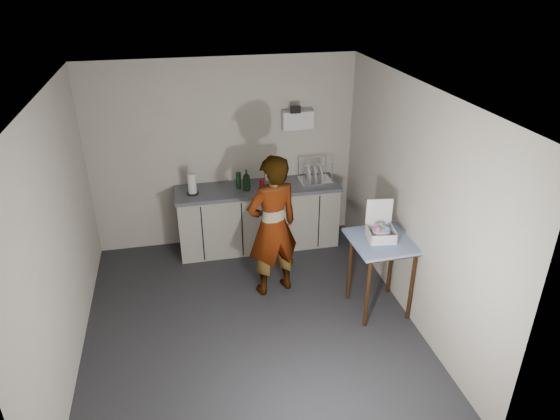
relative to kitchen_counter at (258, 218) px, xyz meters
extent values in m
plane|color=#242428|center=(-0.40, -1.70, -0.43)|extent=(4.00, 4.00, 0.00)
cube|color=beige|center=(-0.40, 0.29, 0.87)|extent=(3.60, 0.02, 2.60)
cube|color=beige|center=(1.39, -1.70, 0.87)|extent=(0.02, 4.00, 2.60)
cube|color=beige|center=(-2.19, -1.70, 0.87)|extent=(0.02, 4.00, 2.60)
cube|color=white|center=(-0.40, -1.70, 2.17)|extent=(3.60, 4.00, 0.01)
cube|color=black|center=(0.00, 0.00, -0.39)|extent=(2.20, 0.52, 0.08)
cube|color=#B4B1A0|center=(0.00, 0.00, 0.00)|extent=(2.20, 0.58, 0.86)
cube|color=#4C4E56|center=(0.00, 0.00, 0.46)|extent=(2.24, 0.62, 0.05)
cube|color=black|center=(-0.80, -0.29, 0.00)|extent=(0.02, 0.01, 0.80)
cube|color=black|center=(-0.27, -0.29, 0.00)|extent=(0.02, 0.01, 0.80)
cube|color=black|center=(0.27, -0.29, 0.00)|extent=(0.01, 0.01, 0.80)
cube|color=black|center=(0.80, -0.29, 0.00)|extent=(0.02, 0.01, 0.80)
cube|color=white|center=(0.60, 0.22, 1.32)|extent=(0.42, 0.16, 0.24)
cube|color=white|center=(0.60, 0.27, 1.18)|extent=(0.30, 0.06, 0.04)
cube|color=black|center=(0.55, 0.13, 1.48)|extent=(0.14, 0.02, 0.10)
cylinder|color=#351F0C|center=(0.85, -2.01, 0.00)|extent=(0.05, 0.05, 0.85)
cylinder|color=#351F0C|center=(1.37, -1.99, 0.00)|extent=(0.05, 0.05, 0.85)
cylinder|color=#351F0C|center=(0.83, -1.48, 0.00)|extent=(0.05, 0.05, 0.85)
cylinder|color=#351F0C|center=(1.35, -1.46, 0.00)|extent=(0.05, 0.05, 0.85)
cube|color=#351F0C|center=(1.10, -1.73, 0.44)|extent=(0.65, 0.65, 0.04)
cube|color=#184490|center=(1.10, -1.73, 0.48)|extent=(0.74, 0.74, 0.03)
imported|color=#B2A593|center=(-0.02, -1.11, 0.46)|extent=(0.74, 0.58, 1.77)
imported|color=black|center=(-0.16, -0.06, 0.62)|extent=(0.11, 0.11, 0.28)
cylinder|color=red|center=(0.06, -0.02, 0.54)|extent=(0.06, 0.06, 0.11)
cylinder|color=black|center=(-0.26, 0.00, 0.60)|extent=(0.07, 0.07, 0.23)
cylinder|color=black|center=(-0.88, -0.04, 0.49)|extent=(0.16, 0.16, 0.02)
cylinder|color=white|center=(-0.88, -0.04, 0.63)|extent=(0.11, 0.11, 0.27)
cube|color=white|center=(0.82, 0.03, 0.49)|extent=(0.44, 0.33, 0.02)
cylinder|color=white|center=(0.62, -0.12, 0.65)|extent=(0.01, 0.01, 0.29)
cylinder|color=white|center=(1.01, -0.12, 0.65)|extent=(0.01, 0.01, 0.29)
cylinder|color=white|center=(0.62, 0.17, 0.65)|extent=(0.01, 0.01, 0.29)
cylinder|color=white|center=(1.01, 0.17, 0.65)|extent=(0.01, 0.01, 0.29)
cylinder|color=white|center=(0.71, 0.03, 0.63)|extent=(0.05, 0.24, 0.24)
cylinder|color=white|center=(0.79, 0.03, 0.63)|extent=(0.05, 0.24, 0.24)
cylinder|color=white|center=(0.88, 0.03, 0.63)|extent=(0.05, 0.24, 0.24)
cube|color=white|center=(1.07, -1.71, 0.50)|extent=(0.33, 0.33, 0.01)
cube|color=white|center=(1.05, -1.85, 0.56)|extent=(0.29, 0.05, 0.11)
cube|color=white|center=(1.09, -1.57, 0.56)|extent=(0.29, 0.05, 0.11)
cube|color=white|center=(0.93, -1.69, 0.56)|extent=(0.05, 0.29, 0.11)
cube|color=white|center=(1.21, -1.73, 0.56)|extent=(0.05, 0.29, 0.11)
cube|color=white|center=(1.09, -1.56, 0.76)|extent=(0.29, 0.05, 0.29)
cylinder|color=white|center=(1.07, -1.71, 0.56)|extent=(0.19, 0.19, 0.11)
sphere|color=#FF5DB8|center=(1.02, -1.74, 0.63)|extent=(0.07, 0.07, 0.07)
sphere|color=#548CE4|center=(1.11, -1.76, 0.63)|extent=(0.07, 0.07, 0.07)
sphere|color=#61EC71|center=(1.08, -1.66, 0.63)|extent=(0.07, 0.07, 0.07)
sphere|color=#FF5DB8|center=(1.04, -1.66, 0.63)|extent=(0.07, 0.07, 0.07)
camera|label=1|loc=(-1.03, -6.13, 3.23)|focal=32.00mm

